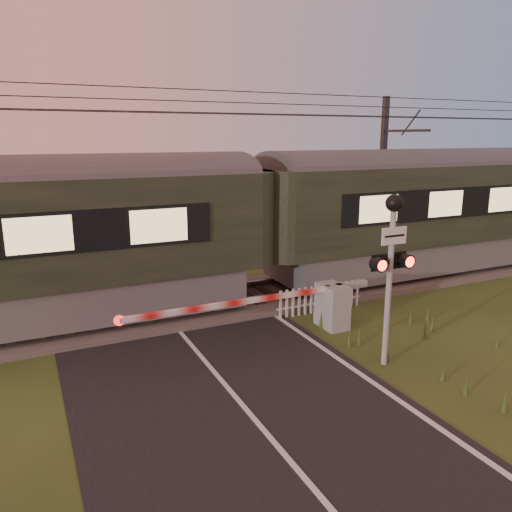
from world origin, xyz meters
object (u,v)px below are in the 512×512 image
crossing_signal (391,250)px  catenary_mast (383,178)px  train (256,223)px  picket_fence (320,298)px  boom_gate (323,305)px

crossing_signal → catenary_mast: bearing=51.9°
train → picket_fence: size_ratio=16.12×
boom_gate → catenary_mast: size_ratio=1.04×
boom_gate → catenary_mast: bearing=40.9°
boom_gate → picket_fence: (0.61, 1.10, -0.24)m
crossing_signal → catenary_mast: size_ratio=0.59×
boom_gate → picket_fence: 1.28m
catenary_mast → picket_fence: bearing=-142.7°
crossing_signal → picket_fence: 4.10m
train → catenary_mast: catenary_mast is taller
train → boom_gate: bearing=-80.2°
crossing_signal → train: bearing=96.4°
train → crossing_signal: (0.60, -5.34, 0.22)m
train → picket_fence: train is taller
boom_gate → train: bearing=99.8°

